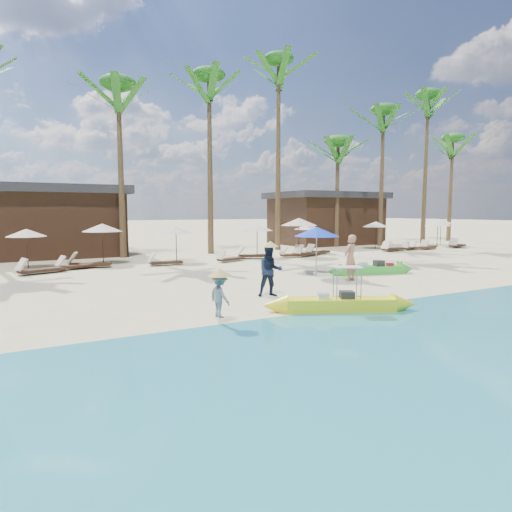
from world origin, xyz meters
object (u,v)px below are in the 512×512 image
tourist (350,258)px  green_canoe (371,270)px  yellow_canoe (340,304)px  blue_umbrella (317,232)px

tourist → green_canoe: bearing=-178.4°
yellow_canoe → blue_umbrella: (3.19, 5.50, 1.69)m
green_canoe → yellow_canoe: 7.50m
green_canoe → blue_umbrella: 3.09m
tourist → blue_umbrella: blue_umbrella is taller
yellow_canoe → blue_umbrella: blue_umbrella is taller
yellow_canoe → blue_umbrella: 6.58m
green_canoe → tourist: (-2.03, -0.98, 0.72)m
green_canoe → yellow_canoe: size_ratio=1.03×
tourist → blue_umbrella: size_ratio=0.87×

